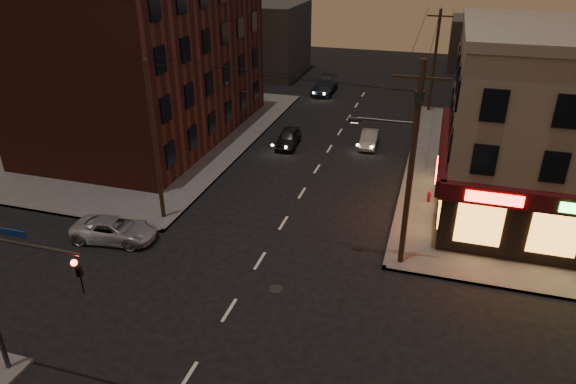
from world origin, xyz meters
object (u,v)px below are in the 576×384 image
at_px(suv_cross, 115,229).
at_px(sedan_far, 325,86).
at_px(fire_hydrant, 429,196).
at_px(sedan_mid, 369,139).
at_px(sedan_near, 288,138).

height_order(suv_cross, sedan_far, sedan_far).
bearing_deg(fire_hydrant, suv_cross, -150.10).
bearing_deg(sedan_mid, suv_cross, -124.15).
xyz_separation_m(suv_cross, sedan_near, (4.88, 16.03, 0.03)).
height_order(suv_cross, fire_hydrant, suv_cross).
height_order(sedan_near, fire_hydrant, sedan_near).
bearing_deg(fire_hydrant, sedan_near, 148.07).
relative_size(sedan_near, sedan_far, 0.76).
xyz_separation_m(sedan_mid, fire_hydrant, (4.99, -8.68, -0.05)).
distance_m(sedan_near, sedan_far, 15.64).
distance_m(suv_cross, sedan_mid, 20.92).
relative_size(sedan_far, fire_hydrant, 7.26).
bearing_deg(fire_hydrant, sedan_far, 117.61).
height_order(suv_cross, sedan_mid, suv_cross).
xyz_separation_m(sedan_near, fire_hydrant, (11.04, -6.88, -0.13)).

